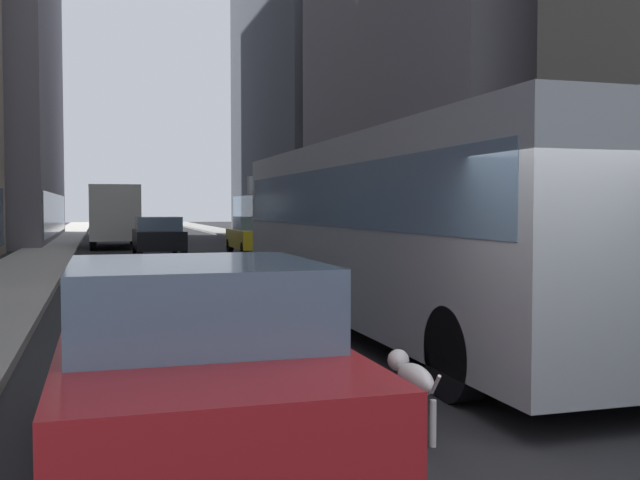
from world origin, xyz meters
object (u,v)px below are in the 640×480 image
Objects in this scene: car_blue_hatchback at (111,225)px; car_red_coupe at (192,365)px; box_truck at (114,214)px; car_yellow_taxi at (257,236)px; transit_bus at (401,222)px; dalmatian_dog at (412,380)px; car_black_suv at (158,236)px.

car_red_coupe is at bearing -90.00° from car_blue_hatchback.
car_blue_hatchback is at bearing 90.00° from box_truck.
box_truck reaches higher than car_blue_hatchback.
car_red_coupe is 25.16m from car_yellow_taxi.
transit_bus is 2.78× the size of car_yellow_taxi.
transit_bus is 2.72× the size of car_blue_hatchback.
car_blue_hatchback is at bearing 92.48° from dalmatian_dog.
car_red_coupe is 32.64m from box_truck.
car_black_suv reaches higher than dalmatian_dog.
box_truck reaches higher than dalmatian_dog.
box_truck is 32.42m from dalmatian_dog.
car_red_coupe is 45.12m from car_blue_hatchback.
transit_bus is 19.20m from car_yellow_taxi.
car_red_coupe is at bearing -90.00° from box_truck.
car_yellow_taxi is at bearing 77.14° from car_red_coupe.
transit_bus is at bearing -94.79° from car_yellow_taxi.
car_red_coupe is 0.59× the size of box_truck.
car_blue_hatchback is 21.34m from car_yellow_taxi.
box_truck is at bearing 124.64° from car_yellow_taxi.
car_black_suv is 24.78m from dalmatian_dog.
car_black_suv is at bearing -78.06° from box_truck.
car_blue_hatchback and car_yellow_taxi have the same top height.
car_red_coupe is 1.06× the size of car_yellow_taxi.
car_blue_hatchback is 0.92× the size of car_black_suv.
car_black_suv is at bearing 86.35° from car_red_coupe.
car_black_suv is 1.11× the size of car_yellow_taxi.
car_red_coupe is at bearing -93.65° from car_black_suv.
car_yellow_taxi is (1.60, 19.10, -0.95)m from transit_bus.
transit_bus is 5.68m from dalmatian_dog.
transit_bus is 6.80m from car_red_coupe.
transit_bus reaches higher than dalmatian_dog.
car_blue_hatchback is (-0.00, 45.12, -0.00)m from car_red_coupe.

